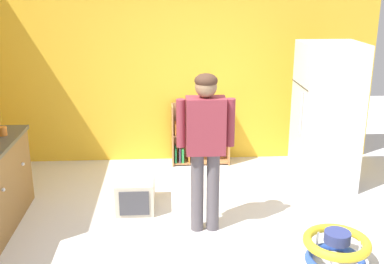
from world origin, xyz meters
TOP-DOWN VIEW (x-y plane):
  - ground_plane at (0.00, 0.00)m, footprint 12.00×12.00m
  - back_wall at (0.00, 2.33)m, footprint 5.20×0.06m
  - refrigerator at (1.62, 1.28)m, footprint 0.73×0.68m
  - bookshelf at (0.10, 2.15)m, footprint 0.80×0.28m
  - standing_person at (0.06, 0.23)m, footprint 0.57×0.22m
  - baby_walker at (1.19, -0.48)m, footprint 0.60×0.60m
  - pet_carrier at (-0.68, 0.76)m, footprint 0.42×0.55m
  - orange_cup at (-2.04, 0.72)m, footprint 0.08×0.08m

SIDE VIEW (x-z plane):
  - ground_plane at x=0.00m, z-range 0.00..0.00m
  - baby_walker at x=1.19m, z-range 0.00..0.32m
  - pet_carrier at x=-0.68m, z-range 0.00..0.36m
  - bookshelf at x=0.10m, z-range -0.05..0.80m
  - refrigerator at x=1.62m, z-range 0.00..1.78m
  - orange_cup at x=-2.04m, z-range 0.90..0.99m
  - standing_person at x=0.06m, z-range 0.17..1.80m
  - back_wall at x=0.00m, z-range 0.00..2.70m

